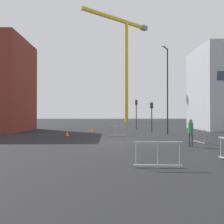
% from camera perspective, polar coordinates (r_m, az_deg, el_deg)
% --- Properties ---
extents(ground, '(160.00, 160.00, 0.00)m').
position_cam_1_polar(ground, '(16.63, 0.38, -8.08)').
color(ground, black).
extents(construction_crane, '(17.13, 12.29, 26.54)m').
position_cam_1_polar(construction_crane, '(57.30, 3.44, 15.11)').
color(construction_crane, gold).
rests_on(construction_crane, ground).
extents(streetlamp_tall, '(1.02, 1.35, 9.25)m').
position_cam_1_polar(streetlamp_tall, '(23.89, 14.44, 6.93)').
color(streetlamp_tall, '#232326').
rests_on(streetlamp_tall, ground).
extents(traffic_light_near, '(0.37, 0.37, 4.20)m').
position_cam_1_polar(traffic_light_near, '(31.42, 6.50, 0.63)').
color(traffic_light_near, '#2D2D30').
rests_on(traffic_light_near, ground).
extents(traffic_light_island, '(0.38, 0.36, 3.59)m').
position_cam_1_polar(traffic_light_island, '(26.55, 10.51, 0.02)').
color(traffic_light_island, '#2D2D30').
rests_on(traffic_light_island, ground).
extents(pedestrian_walking, '(0.34, 0.34, 1.85)m').
position_cam_1_polar(pedestrian_walking, '(15.34, 20.20, -4.60)').
color(pedestrian_walking, '#4C4C51').
rests_on(pedestrian_walking, ground).
extents(safety_barrier_rear, '(2.03, 0.15, 1.08)m').
position_cam_1_polar(safety_barrier_rear, '(21.04, 0.98, -4.95)').
color(safety_barrier_rear, '#9EA0A5').
rests_on(safety_barrier_rear, ground).
extents(safety_barrier_front, '(0.33, 2.06, 1.08)m').
position_cam_1_polar(safety_barrier_front, '(17.52, 21.71, -5.81)').
color(safety_barrier_front, gray).
rests_on(safety_barrier_front, ground).
extents(safety_barrier_mid_span, '(1.96, 0.19, 1.08)m').
position_cam_1_polar(safety_barrier_mid_span, '(9.04, 12.07, -10.90)').
color(safety_barrier_mid_span, '#B2B5BA').
rests_on(safety_barrier_mid_span, ground).
extents(traffic_cone_on_verge, '(0.54, 0.54, 0.54)m').
position_cam_1_polar(traffic_cone_on_verge, '(21.24, -11.85, -5.74)').
color(traffic_cone_on_verge, black).
rests_on(traffic_cone_on_verge, ground).
extents(traffic_cone_by_barrier, '(0.56, 0.56, 0.57)m').
position_cam_1_polar(traffic_cone_by_barrier, '(25.75, -5.24, -4.80)').
color(traffic_cone_by_barrier, black).
rests_on(traffic_cone_by_barrier, ground).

